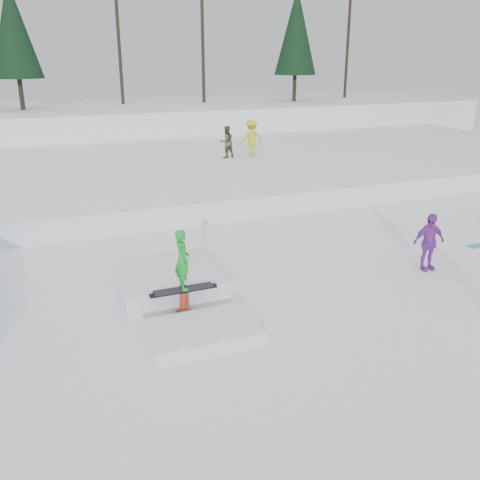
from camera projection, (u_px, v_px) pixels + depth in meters
name	position (u px, v px, depth m)	size (l,w,h in m)	color
ground	(253.00, 311.00, 12.75)	(120.00, 120.00, 0.00)	white
snow_berm	(84.00, 123.00, 38.53)	(60.00, 14.00, 2.40)	white
snow_midrise	(122.00, 170.00, 26.58)	(50.00, 18.00, 0.80)	white
treeline	(170.00, 31.00, 37.24)	(40.24, 4.22, 10.50)	black
walker_olive	(226.00, 142.00, 27.37)	(0.79, 0.61, 1.62)	#474729
walker_ygreen	(251.00, 138.00, 27.77)	(1.22, 0.70, 1.88)	#C3C315
spectator_purple	(429.00, 242.00, 15.00)	(0.97, 0.40, 1.66)	purple
jib_rail_feature	(177.00, 294.00, 12.97)	(2.60, 4.40, 2.11)	white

